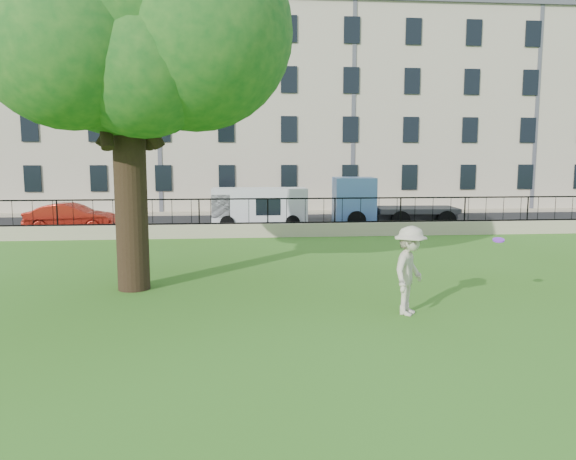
{
  "coord_description": "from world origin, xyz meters",
  "views": [
    {
      "loc": [
        -1.4,
        -12.59,
        3.6
      ],
      "look_at": [
        0.1,
        3.5,
        1.44
      ],
      "focal_mm": 35.0,
      "sensor_mm": 36.0,
      "label": 1
    }
  ],
  "objects": [
    {
      "name": "blue_truck",
      "position": [
        6.5,
        15.09,
        1.25
      ],
      "size": [
        6.05,
        2.46,
        2.49
      ],
      "primitive_type": "cube",
      "rotation": [
        0.0,
        0.0,
        -0.06
      ],
      "color": "#4F78BA",
      "rests_on": "street"
    },
    {
      "name": "white_van",
      "position": [
        -0.22,
        15.4,
        0.98
      ],
      "size": [
        4.73,
        1.92,
        1.97
      ],
      "primitive_type": "cube",
      "rotation": [
        0.0,
        0.0,
        -0.02
      ],
      "color": "silver",
      "rests_on": "street"
    },
    {
      "name": "sidewalk",
      "position": [
        0.0,
        21.9,
        0.06
      ],
      "size": [
        60.0,
        1.4,
        0.12
      ],
      "primitive_type": "cube",
      "color": "tan",
      "rests_on": "ground"
    },
    {
      "name": "building_row",
      "position": [
        0.0,
        27.57,
        6.92
      ],
      "size": [
        56.4,
        10.4,
        13.8
      ],
      "color": "#BFB397",
      "rests_on": "ground"
    },
    {
      "name": "frisbee",
      "position": [
        4.7,
        -0.17,
        1.64
      ],
      "size": [
        0.33,
        0.33,
        0.12
      ],
      "primitive_type": "cylinder",
      "rotation": [
        0.21,
        -0.14,
        0.24
      ],
      "color": "#8A28E4"
    },
    {
      "name": "retaining_wall",
      "position": [
        0.0,
        12.0,
        0.3
      ],
      "size": [
        50.0,
        0.4,
        0.6
      ],
      "primitive_type": "cube",
      "color": "tan",
      "rests_on": "ground"
    },
    {
      "name": "street",
      "position": [
        0.0,
        16.7,
        0.01
      ],
      "size": [
        60.0,
        9.0,
        0.01
      ],
      "primitive_type": "cube",
      "color": "black",
      "rests_on": "ground"
    },
    {
      "name": "tree",
      "position": [
        -4.3,
        2.65,
        7.2
      ],
      "size": [
        8.47,
        6.68,
        10.73
      ],
      "color": "black",
      "rests_on": "ground"
    },
    {
      "name": "iron_railing",
      "position": [
        0.0,
        12.0,
        1.15
      ],
      "size": [
        50.0,
        0.05,
        1.13
      ],
      "color": "black",
      "rests_on": "retaining_wall"
    },
    {
      "name": "red_sedan",
      "position": [
        -9.1,
        14.4,
        0.68
      ],
      "size": [
        4.19,
        1.69,
        1.35
      ],
      "primitive_type": "imported",
      "rotation": [
        0.0,
        0.0,
        1.51
      ],
      "color": "#A21E14",
      "rests_on": "street"
    },
    {
      "name": "ground",
      "position": [
        0.0,
        0.0,
        0.0
      ],
      "size": [
        120.0,
        120.0,
        0.0
      ],
      "primitive_type": "plane",
      "color": "#376A19",
      "rests_on": "ground"
    },
    {
      "name": "man",
      "position": [
        2.5,
        -0.47,
        1.01
      ],
      "size": [
        1.37,
        1.51,
        2.03
      ],
      "primitive_type": "imported",
      "rotation": [
        0.0,
        0.0,
        0.96
      ],
      "color": "beige",
      "rests_on": "ground"
    }
  ]
}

